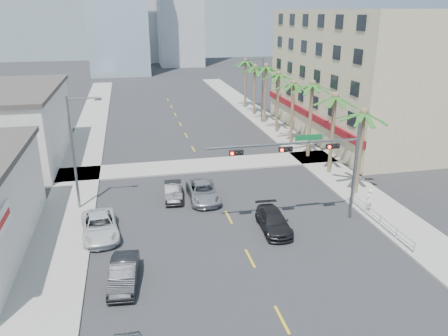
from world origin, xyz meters
The scene contains 24 objects.
ground centered at (0.00, 0.00, 0.00)m, with size 260.00×260.00×0.00m, color #262628.
sidewalk_right centered at (12.00, 20.00, 0.07)m, with size 4.00×120.00×0.15m, color gray.
sidewalk_left centered at (-12.00, 20.00, 0.07)m, with size 4.00×120.00×0.15m, color gray.
sidewalk_cross centered at (0.00, 22.00, 0.07)m, with size 80.00×4.00×0.15m, color gray.
building_right centered at (21.99, 30.00, 7.50)m, with size 15.25×28.00×15.00m.
building_left_far centered at (-19.50, 28.00, 3.60)m, with size 11.00×18.00×7.20m, color beige.
traffic_signal_mast centered at (5.78, 7.95, 5.06)m, with size 11.12×0.54×7.20m.
palm_tree_0 centered at (11.60, 12.00, 7.08)m, with size 4.80×4.80×7.80m.
palm_tree_1 centered at (11.60, 17.20, 7.43)m, with size 4.80×4.80×8.16m.
palm_tree_2 centered at (11.60, 22.40, 7.78)m, with size 4.80×4.80×8.52m.
palm_tree_3 centered at (11.60, 27.60, 7.08)m, with size 4.80×4.80×7.80m.
palm_tree_4 centered at (11.60, 32.80, 7.43)m, with size 4.80×4.80×8.16m.
palm_tree_5 centered at (11.60, 38.00, 7.78)m, with size 4.80×4.80×8.52m.
palm_tree_6 centered at (11.60, 43.20, 7.08)m, with size 4.80×4.80×7.80m.
palm_tree_7 centered at (11.60, 48.40, 7.43)m, with size 4.80×4.80×8.16m.
streetlight_left centered at (-11.00, 14.00, 5.06)m, with size 2.55×0.25×9.00m.
streetlight_right centered at (11.00, 38.00, 5.06)m, with size 2.55×0.25×9.00m.
guardrail centered at (10.30, 6.00, 0.67)m, with size 0.08×8.08×1.00m.
car_parked_mid centered at (-7.80, 2.89, 0.70)m, with size 1.49×4.27×1.41m, color black.
car_parked_far centered at (-9.40, 9.14, 0.72)m, with size 2.39×5.19×1.44m, color silver.
car_lane_left centered at (-3.73, 14.46, 0.67)m, with size 1.41×4.04×1.33m, color black.
car_lane_center centered at (-1.32, 13.71, 0.72)m, with size 2.39×5.18×1.44m, color #B4B4B9.
car_lane_right centered at (2.67, 7.38, 0.68)m, with size 1.90×4.67×1.36m, color black.
pedestrian centered at (10.72, 8.44, 1.08)m, with size 0.68×0.44×1.86m, color white.
Camera 1 is at (-6.82, -19.20, 14.77)m, focal length 35.00 mm.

